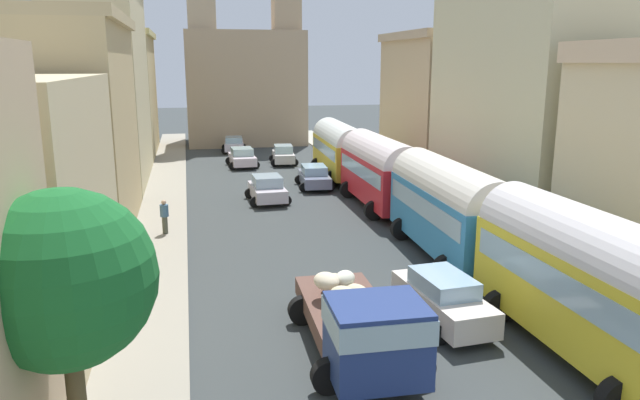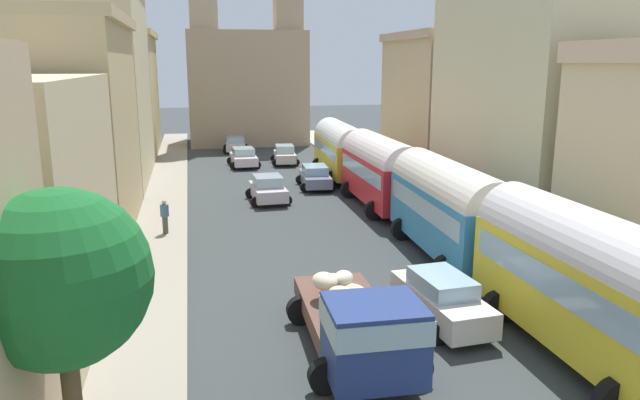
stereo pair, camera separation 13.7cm
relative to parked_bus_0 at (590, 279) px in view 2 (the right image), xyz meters
name	(u,v)px [view 2 (the right image)]	position (x,y,z in m)	size (l,w,h in m)	color
ground_plane	(292,201)	(-4.60, 20.50, -2.32)	(154.00, 154.00, 0.00)	#373D3D
sidewalk_left	(165,206)	(-11.85, 20.50, -2.25)	(2.50, 70.00, 0.14)	gray
sidewalk_right	(409,194)	(2.65, 20.50, -2.25)	(2.50, 70.00, 0.14)	#ADAC9C
building_left_1	(3,210)	(-15.65, 5.24, 1.46)	(5.11, 10.16, 7.56)	#CFBB8E
building_left_2	(70,126)	(-15.69, 16.44, 2.76)	(5.69, 11.22, 10.10)	tan
building_left_3	(105,80)	(-15.58, 29.01, 4.51)	(5.45, 13.11, 13.59)	beige
building_left_4	(125,94)	(-15.69, 41.91, 2.97)	(5.70, 11.91, 10.53)	#CEB77E
building_right_2	(525,75)	(6.41, 14.69, 5.01)	(5.52, 11.79, 14.60)	beige
building_right_3	(437,106)	(6.44, 25.53, 2.68)	(5.58, 9.27, 9.93)	tan
distant_church	(246,77)	(-4.60, 46.87, 4.19)	(11.35, 7.84, 19.97)	tan
parked_bus_0	(590,279)	(0.00, 0.00, 0.00)	(3.22, 8.66, 4.16)	yellow
parked_bus_1	(449,205)	(0.00, 9.00, -0.08)	(3.46, 8.84, 4.04)	#3283BC
parked_bus_2	(381,169)	(0.00, 18.00, -0.12)	(3.33, 8.56, 3.99)	red
parked_bus_3	(341,148)	(0.00, 27.00, -0.18)	(3.43, 8.84, 3.87)	gold
cargo_truck_0	(359,322)	(-6.09, 0.96, -1.08)	(3.31, 6.86, 2.36)	navy
car_0	(268,189)	(-5.98, 20.64, -1.54)	(2.45, 3.81, 1.55)	silver
car_1	(243,157)	(-6.30, 33.01, -1.57)	(2.46, 4.01, 1.48)	white
car_2	(236,144)	(-6.29, 40.89, -1.60)	(2.44, 3.79, 1.41)	silver
car_3	(441,299)	(-2.85, 3.01, -1.52)	(2.40, 4.37, 1.58)	silver
car_4	(315,177)	(-2.48, 24.01, -1.58)	(2.44, 4.25, 1.45)	gray
car_5	(285,155)	(-2.97, 33.49, -1.56)	(2.34, 3.71, 1.53)	silver
pedestrian_1	(165,216)	(-11.58, 14.65, -1.33)	(0.47, 0.47, 1.75)	#4A4D3D
roadside_tree_0	(60,280)	(-12.50, -2.86, 2.03)	(3.12, 3.12, 5.94)	brown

